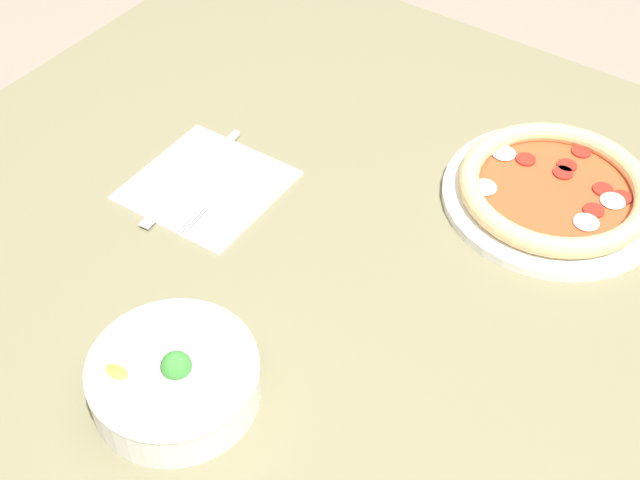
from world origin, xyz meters
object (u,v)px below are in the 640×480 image
pizza (554,191)px  bowl (174,377)px  fork (223,191)px  knife (197,173)px

pizza → bowl: (0.19, 0.50, 0.01)m
pizza → fork: (0.35, 0.23, -0.01)m
fork → bowl: bearing=24.7°
bowl → fork: (0.16, -0.27, -0.03)m
bowl → knife: size_ratio=0.83×
fork → knife: size_ratio=0.82×
pizza → bowl: 0.53m
fork → knife: same height
bowl → fork: 0.31m
pizza → knife: (0.40, 0.22, -0.01)m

